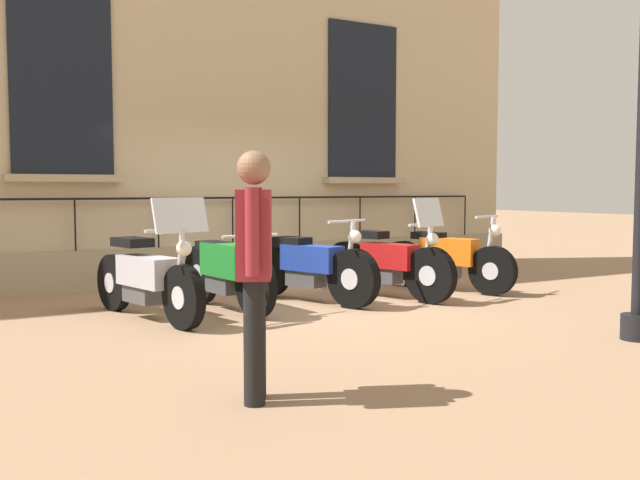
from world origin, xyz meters
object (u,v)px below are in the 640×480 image
Objects in this scene: motorcycle_blue at (309,268)px; motorcycle_orange at (447,260)px; motorcycle_silver at (148,279)px; motorcycle_green at (227,271)px; pedestrian_standing at (254,261)px; motorcycle_red at (388,264)px.

motorcycle_orange is at bearing 87.93° from motorcycle_blue.
motorcycle_orange is (0.08, 2.14, -0.01)m from motorcycle_blue.
motorcycle_silver reaches higher than motorcycle_green.
motorcycle_silver is 1.30× the size of pedestrian_standing.
motorcycle_orange reaches higher than motorcycle_green.
pedestrian_standing reaches higher than motorcycle_silver.
motorcycle_orange is at bearing 127.10° from pedestrian_standing.
motorcycle_silver is at bearing -81.39° from motorcycle_green.
pedestrian_standing is at bearing -46.18° from motorcycle_red.
motorcycle_blue is 1.02× the size of motorcycle_red.
motorcycle_silver is at bearing -88.57° from motorcycle_orange.
pedestrian_standing is (3.47, -2.33, 0.51)m from motorcycle_blue.
motorcycle_green is 3.67m from pedestrian_standing.
motorcycle_orange is (0.04, 3.26, -0.04)m from motorcycle_green.
motorcycle_blue reaches higher than motorcycle_green.
motorcycle_silver is 1.04× the size of motorcycle_blue.
pedestrian_standing reaches higher than motorcycle_red.
motorcycle_blue is (-0.18, 2.10, -0.02)m from motorcycle_silver.
motorcycle_red is at bearing 89.37° from motorcycle_silver.
pedestrian_standing reaches higher than motorcycle_green.
motorcycle_blue is at bearing 146.03° from pedestrian_standing.
motorcycle_green is (-0.15, 0.98, 0.01)m from motorcycle_silver.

